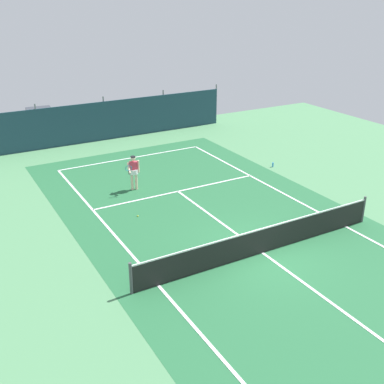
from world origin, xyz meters
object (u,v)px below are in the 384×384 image
tennis_ball_near_player (138,216)px  tennis_player (134,170)px  parked_car (41,122)px  water_bottle (273,165)px  tennis_net (263,240)px

tennis_ball_near_player → tennis_player: bearing=69.5°
tennis_ball_near_player → parked_car: 14.16m
tennis_ball_near_player → water_bottle: (8.63, 2.01, 0.09)m
water_bottle → tennis_player: bearing=174.4°
tennis_net → parked_car: size_ratio=2.33×
water_bottle → parked_car: bearing=127.1°
tennis_player → tennis_net: bearing=116.6°
parked_car → water_bottle: (9.18, -12.12, -0.72)m
tennis_player → tennis_ball_near_player: size_ratio=24.85×
tennis_net → water_bottle: tennis_net is taller
tennis_net → water_bottle: bearing=49.2°
tennis_player → water_bottle: (7.60, -0.74, -0.84)m
tennis_player → parked_car: 11.49m
parked_car → tennis_player: bearing=103.0°
tennis_ball_near_player → tennis_net: bearing=-61.1°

